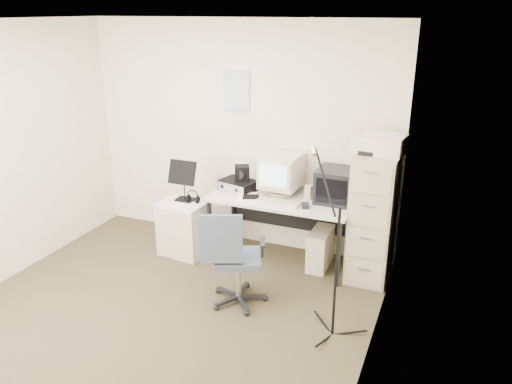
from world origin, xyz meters
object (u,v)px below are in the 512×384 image
at_px(side_cart, 184,228).
at_px(filing_cabinet, 373,217).
at_px(desk, 281,229).
at_px(office_chair, 238,257).

bearing_deg(side_cart, filing_cabinet, 14.37).
height_order(desk, office_chair, office_chair).
distance_m(office_chair, side_cart, 1.18).
bearing_deg(side_cart, desk, 19.83).
xyz_separation_m(desk, office_chair, (-0.08, -0.92, 0.10)).
height_order(office_chair, side_cart, office_chair).
distance_m(filing_cabinet, office_chair, 1.42).
bearing_deg(office_chair, filing_cabinet, 19.76).
bearing_deg(desk, filing_cabinet, 1.81).
relative_size(filing_cabinet, office_chair, 1.41).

